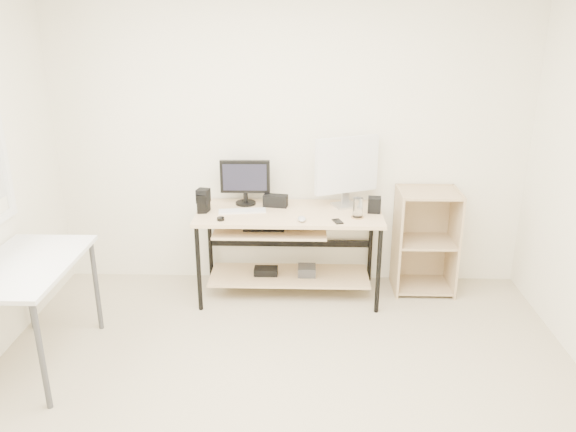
# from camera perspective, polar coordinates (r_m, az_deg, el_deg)

# --- Properties ---
(room) EXTENTS (4.01, 4.01, 2.62)m
(room) POSITION_cam_1_polar(r_m,az_deg,el_deg) (2.86, -3.49, 0.50)
(room) COLOR #BAAD8F
(room) RESTS_ON ground
(desk) EXTENTS (1.50, 0.65, 0.75)m
(desk) POSITION_cam_1_polar(r_m,az_deg,el_deg) (4.64, -0.20, -1.99)
(desk) COLOR beige
(desk) RESTS_ON ground
(side_table) EXTENTS (0.60, 1.00, 0.75)m
(side_table) POSITION_cam_1_polar(r_m,az_deg,el_deg) (4.03, -25.05, -5.41)
(side_table) COLOR silver
(side_table) RESTS_ON ground
(shelf_unit) EXTENTS (0.50, 0.40, 0.90)m
(shelf_unit) POSITION_cam_1_polar(r_m,az_deg,el_deg) (4.93, 13.67, -2.32)
(shelf_unit) COLOR tan
(shelf_unit) RESTS_ON ground
(black_monitor) EXTENTS (0.41, 0.17, 0.38)m
(black_monitor) POSITION_cam_1_polar(r_m,az_deg,el_deg) (4.69, -4.38, 3.73)
(black_monitor) COLOR black
(black_monitor) RESTS_ON desk
(white_imac) EXTENTS (0.52, 0.27, 0.59)m
(white_imac) POSITION_cam_1_polar(r_m,az_deg,el_deg) (4.61, 5.98, 4.98)
(white_imac) COLOR silver
(white_imac) RESTS_ON desk
(keyboard) EXTENTS (0.39, 0.16, 0.01)m
(keyboard) POSITION_cam_1_polar(r_m,az_deg,el_deg) (4.57, -4.67, 0.51)
(keyboard) COLOR silver
(keyboard) RESTS_ON desk
(mouse) EXTENTS (0.07, 0.11, 0.04)m
(mouse) POSITION_cam_1_polar(r_m,az_deg,el_deg) (4.34, 1.42, -0.30)
(mouse) COLOR #B8B8BE
(mouse) RESTS_ON desk
(center_speaker) EXTENTS (0.21, 0.12, 0.10)m
(center_speaker) POSITION_cam_1_polar(r_m,az_deg,el_deg) (4.67, -1.28, 1.56)
(center_speaker) COLOR black
(center_speaker) RESTS_ON desk
(speaker_left) EXTENTS (0.11, 0.11, 0.19)m
(speaker_left) POSITION_cam_1_polar(r_m,az_deg,el_deg) (4.58, -8.59, 1.64)
(speaker_left) COLOR black
(speaker_left) RESTS_ON desk
(speaker_right) EXTENTS (0.11, 0.11, 0.12)m
(speaker_right) POSITION_cam_1_polar(r_m,az_deg,el_deg) (4.58, 8.76, 1.13)
(speaker_right) COLOR black
(speaker_right) RESTS_ON desk
(audio_controller) EXTENTS (0.08, 0.06, 0.15)m
(audio_controller) POSITION_cam_1_polar(r_m,az_deg,el_deg) (4.55, -8.77, 1.21)
(audio_controller) COLOR black
(audio_controller) RESTS_ON desk
(volume_puck) EXTENTS (0.07, 0.07, 0.02)m
(volume_puck) POSITION_cam_1_polar(r_m,az_deg,el_deg) (4.39, -6.85, -0.30)
(volume_puck) COLOR black
(volume_puck) RESTS_ON desk
(smartphone) EXTENTS (0.09, 0.12, 0.01)m
(smartphone) POSITION_cam_1_polar(r_m,az_deg,el_deg) (4.35, 5.06, -0.55)
(smartphone) COLOR black
(smartphone) RESTS_ON desk
(coaster) EXTENTS (0.13, 0.13, 0.01)m
(coaster) POSITION_cam_1_polar(r_m,az_deg,el_deg) (4.46, 7.06, -0.11)
(coaster) COLOR #AD804E
(coaster) RESTS_ON desk
(drinking_glass) EXTENTS (0.10, 0.10, 0.16)m
(drinking_glass) POSITION_cam_1_polar(r_m,az_deg,el_deg) (4.43, 7.10, 0.87)
(drinking_glass) COLOR white
(drinking_glass) RESTS_ON coaster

